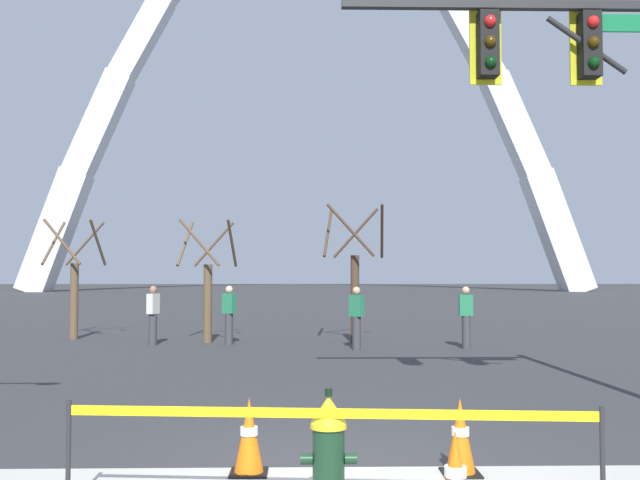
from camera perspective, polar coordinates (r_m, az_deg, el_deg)
The scene contains 15 objects.
ground_plane at distance 7.26m, azimuth 1.08°, elevation -18.13°, with size 240.00×240.00×0.00m, color #333335.
fire_hydrant at distance 5.96m, azimuth 0.70°, elevation -16.92°, with size 0.46×0.48×0.99m.
caution_tape_barrier at distance 5.82m, azimuth 0.74°, elevation -15.95°, with size 4.29×0.40×0.89m.
traffic_cone_by_hydrant at distance 7.03m, azimuth -5.79°, elevation -15.63°, with size 0.36×0.36×0.73m.
traffic_cone_mid_sidewalk at distance 7.11m, azimuth 11.33°, elevation -15.44°, with size 0.36×0.36×0.73m.
traffic_cone_curb_edge at distance 5.75m, azimuth 10.95°, elevation -18.53°, with size 0.36×0.36×0.73m.
traffic_signal_gantry at distance 10.47m, azimuth 22.48°, elevation 9.29°, with size 5.02×0.44×6.00m.
monument_arch at distance 76.33m, azimuth -0.97°, elevation 10.95°, with size 60.58×2.98×45.08m.
tree_far_left at distance 21.89m, azimuth -19.34°, elevation -3.55°, with size 1.63×1.64×3.50m.
tree_left_mid at distance 19.89m, azimuth -9.11°, elevation -3.87°, with size 1.59×1.60×3.43m.
tree_center_left at distance 19.54m, azimuth 2.84°, elevation -3.40°, with size 1.77×1.78×3.82m.
pedestrian_walking_left at distance 18.49m, azimuth 11.78°, elevation -6.12°, with size 0.36×0.23×1.59m.
pedestrian_standing_center at distance 19.49m, azimuth -13.42°, elevation -5.92°, with size 0.31×0.39×1.59m.
pedestrian_walking_right at distance 17.86m, azimuth 2.99°, elevation -6.29°, with size 0.39×0.37×1.59m.
pedestrian_near_trees at distance 19.31m, azimuth -7.40°, elevation -6.00°, with size 0.39×0.34×1.59m.
Camera 1 is at (-0.28, -7.00, 1.93)m, focal length 39.38 mm.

